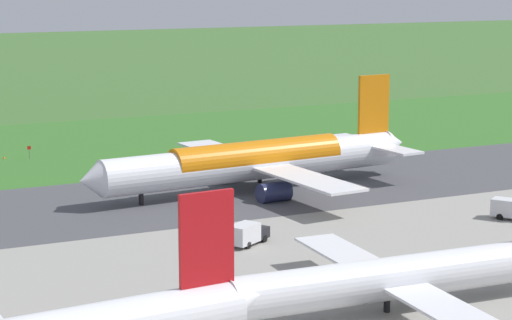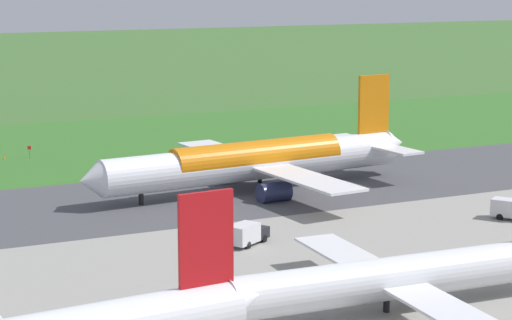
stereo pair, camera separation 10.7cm
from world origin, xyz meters
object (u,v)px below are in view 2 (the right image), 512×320
airliner_main (258,161)px  traffic_cone_orange (4,157)px  no_stopping_sign (29,151)px  service_truck_baggage (247,234)px  airliner_parked_mid (389,278)px

airliner_main → traffic_cone_orange: 49.92m
no_stopping_sign → service_truck_baggage: bearing=99.2°
service_truck_baggage → no_stopping_sign: 66.01m
airliner_main → no_stopping_sign: bearing=-57.6°
airliner_parked_mid → traffic_cone_orange: (16.74, -93.63, -3.07)m
service_truck_baggage → no_stopping_sign: (10.59, -65.15, -0.06)m
service_truck_baggage → traffic_cone_orange: size_ratio=11.16×
airliner_parked_mid → no_stopping_sign: size_ratio=18.81×
service_truck_baggage → traffic_cone_orange: 68.59m
service_truck_baggage → traffic_cone_orange: bearing=-77.8°
airliner_parked_mid → service_truck_baggage: (2.23, -26.60, -1.95)m
airliner_main → service_truck_baggage: airliner_main is taller
airliner_main → no_stopping_sign: airliner_main is taller
traffic_cone_orange → airliner_main: bearing=125.0°
no_stopping_sign → traffic_cone_orange: 4.47m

